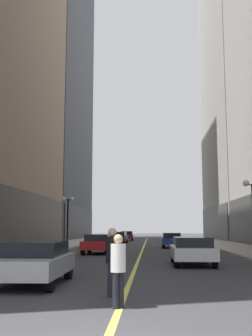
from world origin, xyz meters
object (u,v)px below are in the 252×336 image
car_red (98,243)px  car_black (118,237)px  car_white (192,250)px  car_blue (172,240)px  car_maroon (127,236)px  street_lamp_left_far (68,210)px  car_silver (34,261)px  pedestrian_in_black_coat (112,256)px  pedestrian_in_white_shirt (118,265)px

car_red → car_black: size_ratio=0.88×
car_white → car_blue: 17.64m
car_blue → car_black: 11.63m
car_maroon → street_lamp_left_far: (-3.73, -23.26, 2.54)m
car_silver → street_lamp_left_far: 22.63m
pedestrian_in_black_coat → car_silver: bearing=140.9°
car_white → pedestrian_in_white_shirt: (-2.69, -10.97, 0.21)m
car_white → car_red: size_ratio=1.11×
car_red → pedestrian_in_white_shirt: pedestrian_in_white_shirt is taller
pedestrian_in_white_shirt → car_white: bearing=76.2°
car_silver → car_white: 9.18m
car_white → car_black: (-5.73, 27.82, -0.00)m
pedestrian_in_white_shirt → car_maroon: bearing=93.1°
pedestrian_in_white_shirt → street_lamp_left_far: bearing=103.8°
car_red → street_lamp_left_far: bearing=118.3°
car_white → pedestrian_in_white_shirt: pedestrian_in_white_shirt is taller
car_red → car_black: 19.14m
street_lamp_left_far → car_black: bearing=75.4°
car_red → car_maroon: bearing=89.4°
car_blue → pedestrian_in_black_coat: pedestrian_in_black_coat is taller
car_red → pedestrian_in_white_shirt: bearing=-81.4°
car_black → car_maroon: size_ratio=1.11×
car_black → pedestrian_in_white_shirt: size_ratio=2.91×
car_silver → car_red: bearing=90.0°
car_white → car_silver: bearing=-128.0°
car_black → car_maroon: same height
pedestrian_in_white_shirt → street_lamp_left_far: street_lamp_left_far is taller
car_silver → pedestrian_in_white_shirt: size_ratio=2.69×
car_silver → car_black: size_ratio=0.92×
pedestrian_in_black_coat → street_lamp_left_far: (-6.09, 24.41, 2.23)m
pedestrian_in_white_shirt → pedestrian_in_black_coat: (-0.28, 1.56, 0.09)m
car_silver → pedestrian_in_black_coat: size_ratio=2.47×
car_maroon → pedestrian_in_white_shirt: bearing=-86.9°
pedestrian_in_black_coat → car_black: bearing=94.2°
car_black → pedestrian_in_white_shirt: (3.03, -38.79, 0.21)m
car_blue → car_black: (-5.64, 10.18, 0.00)m
car_red → pedestrian_in_black_coat: 18.29m
car_maroon → street_lamp_left_far: 23.69m
pedestrian_in_white_shirt → pedestrian_in_black_coat: bearing=100.1°
car_silver → car_white: size_ratio=0.94×
pedestrian_in_black_coat → pedestrian_in_white_shirt: bearing=-79.9°
car_silver → car_red: same height
car_maroon → pedestrian_in_black_coat: bearing=-87.2°
car_blue → pedestrian_in_black_coat: 27.21m
car_silver → car_blue: 25.49m
car_blue → car_maroon: size_ratio=1.03×
pedestrian_in_black_coat → street_lamp_left_far: size_ratio=0.40×
car_white → car_maroon: 38.63m
car_silver → car_blue: bearing=77.4°
car_maroon → pedestrian_in_white_shirt: 49.30m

